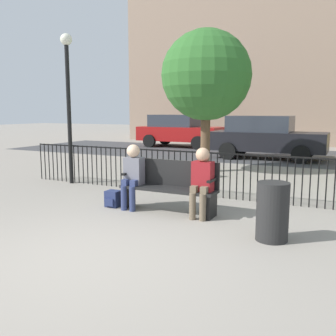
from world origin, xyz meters
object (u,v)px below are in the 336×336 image
at_px(park_bench, 170,184).
at_px(seated_person_1, 202,178).
at_px(backpack, 113,199).
at_px(trash_bin, 273,212).
at_px(lamp_post, 68,86).
at_px(seated_person_0, 133,172).
at_px(parked_car_0, 179,130).
at_px(parked_car_2, 266,137).
at_px(tree_0, 206,76).

xyz_separation_m(park_bench, seated_person_1, (0.65, -0.13, 0.18)).
relative_size(backpack, trash_bin, 0.37).
relative_size(backpack, lamp_post, 0.08).
xyz_separation_m(seated_person_0, backpack, (-0.41, -0.05, -0.53)).
distance_m(backpack, parked_car_0, 12.15).
relative_size(seated_person_1, parked_car_2, 0.28).
relative_size(park_bench, trash_bin, 2.15).
bearing_deg(tree_0, trash_bin, -60.40).
xyz_separation_m(parked_car_0, trash_bin, (6.98, -12.05, -0.43)).
relative_size(parked_car_0, trash_bin, 5.11).
height_order(backpack, parked_car_0, parked_car_0).
bearing_deg(park_bench, lamp_post, 158.84).
distance_m(seated_person_0, backpack, 0.68).
height_order(parked_car_0, parked_car_2, same).
xyz_separation_m(seated_person_1, tree_0, (-1.69, 4.64, 2.12)).
bearing_deg(parked_car_2, lamp_post, -115.07).
distance_m(seated_person_1, backpack, 1.84).
bearing_deg(park_bench, seated_person_0, -169.48).
distance_m(backpack, tree_0, 5.39).
relative_size(seated_person_1, parked_car_0, 0.28).
xyz_separation_m(park_bench, lamp_post, (-3.40, 1.31, 1.90)).
xyz_separation_m(backpack, parked_car_2, (1.03, 8.59, 0.69)).
bearing_deg(lamp_post, backpack, -33.20).
relative_size(seated_person_0, parked_car_2, 0.28).
distance_m(parked_car_0, parked_car_2, 5.74).
bearing_deg(seated_person_1, tree_0, 110.05).
relative_size(tree_0, lamp_post, 1.14).
relative_size(tree_0, parked_car_2, 0.98).
relative_size(lamp_post, trash_bin, 4.40).
distance_m(park_bench, backpack, 1.18).
bearing_deg(backpack, seated_person_0, 7.07).
bearing_deg(park_bench, backpack, -170.76).
xyz_separation_m(tree_0, parked_car_2, (0.96, 3.90, -1.96)).
xyz_separation_m(park_bench, backpack, (-1.11, -0.18, -0.34)).
distance_m(tree_0, lamp_post, 3.99).
relative_size(parked_car_0, parked_car_2, 1.00).
distance_m(seated_person_1, trash_bin, 1.46).
xyz_separation_m(backpack, tree_0, (0.07, 4.69, 2.65)).
bearing_deg(seated_person_0, parked_car_2, 85.85).
bearing_deg(seated_person_1, parked_car_2, 94.90).
height_order(seated_person_1, tree_0, tree_0).
bearing_deg(park_bench, parked_car_2, 90.53).
bearing_deg(backpack, tree_0, 89.12).
bearing_deg(trash_bin, seated_person_0, 166.83).
relative_size(seated_person_0, lamp_post, 0.33).
distance_m(park_bench, parked_car_0, 12.38).
xyz_separation_m(seated_person_1, parked_car_0, (-5.69, 11.43, 0.16)).
bearing_deg(tree_0, park_bench, -77.02).
xyz_separation_m(park_bench, tree_0, (-1.04, 4.51, 2.31)).
height_order(backpack, trash_bin, trash_bin).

